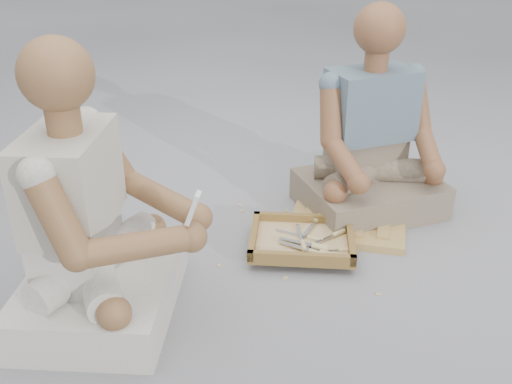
# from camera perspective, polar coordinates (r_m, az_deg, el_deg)

# --- Properties ---
(ground) EXTENTS (60.00, 60.00, 0.00)m
(ground) POSITION_cam_1_polar(r_m,az_deg,el_deg) (2.37, 1.26, -8.42)
(ground) COLOR #97969B
(ground) RESTS_ON ground
(carved_panel) EXTENTS (0.56, 0.40, 0.04)m
(carved_panel) POSITION_cam_1_polar(r_m,az_deg,el_deg) (2.71, 9.08, -3.39)
(carved_panel) COLOR olive
(carved_panel) RESTS_ON ground
(tool_tray) EXTENTS (0.46, 0.38, 0.06)m
(tool_tray) POSITION_cam_1_polar(r_m,az_deg,el_deg) (2.50, 4.60, -4.84)
(tool_tray) COLOR brown
(tool_tray) RESTS_ON carved_panel
(chisel_0) EXTENTS (0.22, 0.06, 0.02)m
(chisel_0) POSITION_cam_1_polar(r_m,az_deg,el_deg) (2.45, 8.54, -5.80)
(chisel_0) COLOR silver
(chisel_0) RESTS_ON tool_tray
(chisel_1) EXTENTS (0.17, 0.17, 0.02)m
(chisel_1) POSITION_cam_1_polar(r_m,az_deg,el_deg) (2.54, 7.90, -4.24)
(chisel_1) COLOR silver
(chisel_1) RESTS_ON tool_tray
(chisel_2) EXTENTS (0.22, 0.07, 0.02)m
(chisel_2) POSITION_cam_1_polar(r_m,az_deg,el_deg) (2.45, 5.94, -5.33)
(chisel_2) COLOR silver
(chisel_2) RESTS_ON tool_tray
(chisel_3) EXTENTS (0.21, 0.09, 0.02)m
(chisel_3) POSITION_cam_1_polar(r_m,az_deg,el_deg) (2.43, 5.94, -5.46)
(chisel_3) COLOR silver
(chisel_3) RESTS_ON tool_tray
(chisel_4) EXTENTS (0.22, 0.08, 0.02)m
(chisel_4) POSITION_cam_1_polar(r_m,az_deg,el_deg) (2.51, 5.48, -4.60)
(chisel_4) COLOR silver
(chisel_4) RESTS_ON tool_tray
(chisel_5) EXTENTS (0.21, 0.11, 0.02)m
(chisel_5) POSITION_cam_1_polar(r_m,az_deg,el_deg) (2.40, 5.68, -5.97)
(chisel_5) COLOR silver
(chisel_5) RESTS_ON tool_tray
(chisel_6) EXTENTS (0.06, 0.22, 0.02)m
(chisel_6) POSITION_cam_1_polar(r_m,az_deg,el_deg) (2.46, 4.70, -5.15)
(chisel_6) COLOR silver
(chisel_6) RESTS_ON tool_tray
(chisel_7) EXTENTS (0.09, 0.21, 0.02)m
(chisel_7) POSITION_cam_1_polar(r_m,az_deg,el_deg) (2.63, 6.08, -2.75)
(chisel_7) COLOR silver
(chisel_7) RESTS_ON tool_tray
(chisel_8) EXTENTS (0.21, 0.09, 0.02)m
(chisel_8) POSITION_cam_1_polar(r_m,az_deg,el_deg) (2.40, 6.71, -6.05)
(chisel_8) COLOR silver
(chisel_8) RESTS_ON tool_tray
(wood_chip_0) EXTENTS (0.02, 0.02, 0.00)m
(wood_chip_0) POSITION_cam_1_polar(r_m,az_deg,el_deg) (2.87, 4.66, -1.70)
(wood_chip_0) COLOR #D6B87E
(wood_chip_0) RESTS_ON ground
(wood_chip_1) EXTENTS (0.02, 0.02, 0.00)m
(wood_chip_1) POSITION_cam_1_polar(r_m,az_deg,el_deg) (2.83, 7.25, -2.28)
(wood_chip_1) COLOR #D6B87E
(wood_chip_1) RESTS_ON ground
(wood_chip_2) EXTENTS (0.02, 0.02, 0.00)m
(wood_chip_2) POSITION_cam_1_polar(r_m,az_deg,el_deg) (2.59, 0.07, -4.94)
(wood_chip_2) COLOR #D6B87E
(wood_chip_2) RESTS_ON ground
(wood_chip_3) EXTENTS (0.02, 0.02, 0.00)m
(wood_chip_3) POSITION_cam_1_polar(r_m,az_deg,el_deg) (2.80, 10.21, -2.83)
(wood_chip_3) COLOR #D6B87E
(wood_chip_3) RESTS_ON ground
(wood_chip_4) EXTENTS (0.02, 0.02, 0.00)m
(wood_chip_4) POSITION_cam_1_polar(r_m,az_deg,el_deg) (2.67, -0.23, -3.89)
(wood_chip_4) COLOR #D6B87E
(wood_chip_4) RESTS_ON ground
(wood_chip_5) EXTENTS (0.02, 0.02, 0.00)m
(wood_chip_5) POSITION_cam_1_polar(r_m,az_deg,el_deg) (2.84, -1.41, -1.92)
(wood_chip_5) COLOR #D6B87E
(wood_chip_5) RESTS_ON ground
(wood_chip_6) EXTENTS (0.02, 0.02, 0.00)m
(wood_chip_6) POSITION_cam_1_polar(r_m,az_deg,el_deg) (2.36, 2.97, -8.54)
(wood_chip_6) COLOR #D6B87E
(wood_chip_6) RESTS_ON ground
(wood_chip_7) EXTENTS (0.02, 0.02, 0.00)m
(wood_chip_7) POSITION_cam_1_polar(r_m,az_deg,el_deg) (2.85, 3.05, -1.87)
(wood_chip_7) COLOR #D6B87E
(wood_chip_7) RESTS_ON ground
(wood_chip_8) EXTENTS (0.02, 0.02, 0.00)m
(wood_chip_8) POSITION_cam_1_polar(r_m,az_deg,el_deg) (2.89, -1.59, -1.33)
(wood_chip_8) COLOR #D6B87E
(wood_chip_8) RESTS_ON ground
(wood_chip_9) EXTENTS (0.02, 0.02, 0.00)m
(wood_chip_9) POSITION_cam_1_polar(r_m,az_deg,el_deg) (2.53, 6.03, -5.94)
(wood_chip_9) COLOR #D6B87E
(wood_chip_9) RESTS_ON ground
(wood_chip_10) EXTENTS (0.02, 0.02, 0.00)m
(wood_chip_10) POSITION_cam_1_polar(r_m,az_deg,el_deg) (2.32, 12.15, -9.96)
(wood_chip_10) COLOR #D6B87E
(wood_chip_10) RESTS_ON ground
(wood_chip_11) EXTENTS (0.02, 0.02, 0.00)m
(wood_chip_11) POSITION_cam_1_polar(r_m,az_deg,el_deg) (2.48, 7.96, -6.82)
(wood_chip_11) COLOR #D6B87E
(wood_chip_11) RESTS_ON ground
(wood_chip_12) EXTENTS (0.02, 0.02, 0.00)m
(wood_chip_12) POSITION_cam_1_polar(r_m,az_deg,el_deg) (2.62, 9.31, -5.02)
(wood_chip_12) COLOR #D6B87E
(wood_chip_12) RESTS_ON ground
(wood_chip_13) EXTENTS (0.02, 0.02, 0.00)m
(wood_chip_13) POSITION_cam_1_polar(r_m,az_deg,el_deg) (2.54, 7.96, -5.96)
(wood_chip_13) COLOR #D6B87E
(wood_chip_13) RESTS_ON ground
(wood_chip_14) EXTENTS (0.02, 0.02, 0.00)m
(wood_chip_14) POSITION_cam_1_polar(r_m,az_deg,el_deg) (2.43, -3.72, -7.33)
(wood_chip_14) COLOR #D6B87E
(wood_chip_14) RESTS_ON ground
(wood_chip_15) EXTENTS (0.02, 0.02, 0.00)m
(wood_chip_15) POSITION_cam_1_polar(r_m,az_deg,el_deg) (2.44, 9.62, -7.55)
(wood_chip_15) COLOR #D6B87E
(wood_chip_15) RESTS_ON ground
(craftsman) EXTENTS (0.70, 0.69, 1.02)m
(craftsman) POSITION_cam_1_polar(r_m,az_deg,el_deg) (2.08, -16.07, -3.65)
(craftsman) COLOR beige
(craftsman) RESTS_ON ground
(companion) EXTENTS (0.80, 0.74, 0.99)m
(companion) POSITION_cam_1_polar(r_m,az_deg,el_deg) (2.80, 11.49, 4.52)
(companion) COLOR gray
(companion) RESTS_ON ground
(mobile_phone) EXTENTS (0.06, 0.05, 0.11)m
(mobile_phone) POSITION_cam_1_polar(r_m,az_deg,el_deg) (1.87, -6.31, -1.60)
(mobile_phone) COLOR silver
(mobile_phone) RESTS_ON craftsman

